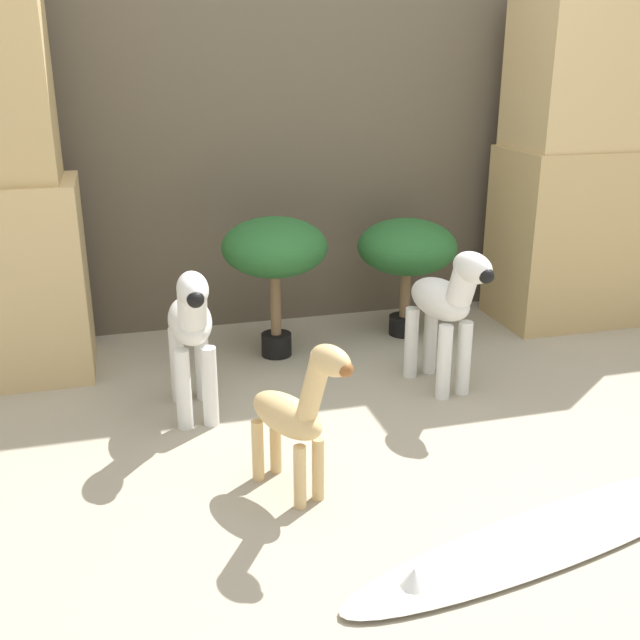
{
  "coord_description": "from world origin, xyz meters",
  "views": [
    {
      "loc": [
        -0.8,
        -1.81,
        1.23
      ],
      "look_at": [
        -0.12,
        0.68,
        0.31
      ],
      "focal_mm": 42.0,
      "sensor_mm": 36.0,
      "label": 1
    }
  ],
  "objects_px": {
    "zebra_left": "(191,328)",
    "surfboard": "(557,533)",
    "potted_palm_front": "(275,251)",
    "potted_palm_back": "(407,250)",
    "zebra_right": "(446,305)",
    "giraffe_figurine": "(296,412)"
  },
  "relations": [
    {
      "from": "giraffe_figurine",
      "to": "surfboard",
      "type": "relative_size",
      "value": 0.37
    },
    {
      "from": "zebra_left",
      "to": "surfboard",
      "type": "distance_m",
      "value": 1.34
    },
    {
      "from": "zebra_right",
      "to": "potted_palm_front",
      "type": "relative_size",
      "value": 0.96
    },
    {
      "from": "giraffe_figurine",
      "to": "surfboard",
      "type": "height_order",
      "value": "giraffe_figurine"
    },
    {
      "from": "zebra_right",
      "to": "surfboard",
      "type": "relative_size",
      "value": 0.42
    },
    {
      "from": "potted_palm_front",
      "to": "potted_palm_back",
      "type": "height_order",
      "value": "potted_palm_front"
    },
    {
      "from": "giraffe_figurine",
      "to": "potted_palm_back",
      "type": "xyz_separation_m",
      "value": [
        0.8,
        1.18,
        0.13
      ]
    },
    {
      "from": "giraffe_figurine",
      "to": "potted_palm_front",
      "type": "distance_m",
      "value": 1.11
    },
    {
      "from": "giraffe_figurine",
      "to": "potted_palm_front",
      "type": "height_order",
      "value": "potted_palm_front"
    },
    {
      "from": "zebra_left",
      "to": "potted_palm_back",
      "type": "xyz_separation_m",
      "value": [
        1.03,
        0.6,
        0.06
      ]
    },
    {
      "from": "zebra_left",
      "to": "giraffe_figurine",
      "type": "relative_size",
      "value": 1.12
    },
    {
      "from": "zebra_right",
      "to": "giraffe_figurine",
      "type": "distance_m",
      "value": 0.93
    },
    {
      "from": "potted_palm_front",
      "to": "potted_palm_back",
      "type": "xyz_separation_m",
      "value": [
        0.63,
        0.1,
        -0.06
      ]
    },
    {
      "from": "zebra_left",
      "to": "giraffe_figurine",
      "type": "bearing_deg",
      "value": -68.56
    },
    {
      "from": "potted_palm_front",
      "to": "giraffe_figurine",
      "type": "bearing_deg",
      "value": -99.16
    },
    {
      "from": "potted_palm_back",
      "to": "potted_palm_front",
      "type": "bearing_deg",
      "value": -171.36
    },
    {
      "from": "potted_palm_front",
      "to": "potted_palm_back",
      "type": "relative_size",
      "value": 1.11
    },
    {
      "from": "potted_palm_front",
      "to": "potted_palm_back",
      "type": "distance_m",
      "value": 0.64
    },
    {
      "from": "potted_palm_front",
      "to": "surfboard",
      "type": "height_order",
      "value": "potted_palm_front"
    },
    {
      "from": "giraffe_figurine",
      "to": "surfboard",
      "type": "bearing_deg",
      "value": -31.89
    },
    {
      "from": "zebra_right",
      "to": "zebra_left",
      "type": "bearing_deg",
      "value": 179.56
    },
    {
      "from": "potted_palm_back",
      "to": "giraffe_figurine",
      "type": "bearing_deg",
      "value": -124.2
    }
  ]
}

